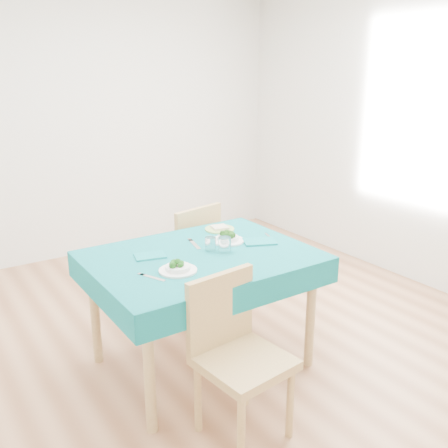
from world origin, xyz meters
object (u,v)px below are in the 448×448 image
bowl_near (178,266)px  bowl_far (228,237)px  chair_far (182,239)px  side_plate (220,229)px  table (202,310)px  chair_near (244,345)px

bowl_near → bowl_far: bowl_far is taller
chair_far → side_plate: chair_far is taller
chair_far → bowl_near: (-0.57, -1.00, 0.24)m
table → side_plate: side_plate is taller
table → bowl_far: (0.27, 0.11, 0.41)m
chair_near → bowl_near: bearing=92.5°
side_plate → chair_far: bearing=94.5°
chair_near → side_plate: chair_near is taller
table → bowl_far: bearing=21.8°
table → bowl_near: bowl_near is taller
chair_near → side_plate: (0.53, 1.03, 0.24)m
bowl_near → bowl_far: bearing=27.1°
table → bowl_near: (-0.25, -0.16, 0.41)m
table → chair_near: 0.72m
bowl_near → side_plate: (0.61, 0.50, -0.03)m
bowl_far → chair_near: bearing=-118.9°
table → bowl_near: 0.51m
bowl_far → table: bearing=-158.2°
table → chair_far: 0.92m
chair_far → bowl_far: chair_far is taller
bowl_near → bowl_far: size_ratio=0.98×
chair_near → bowl_near: chair_near is taller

